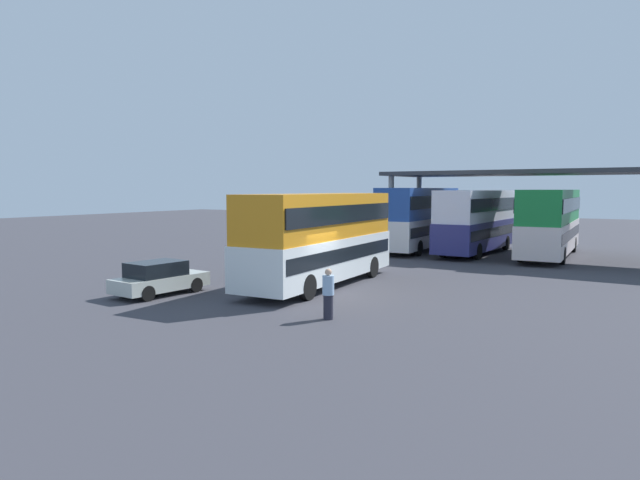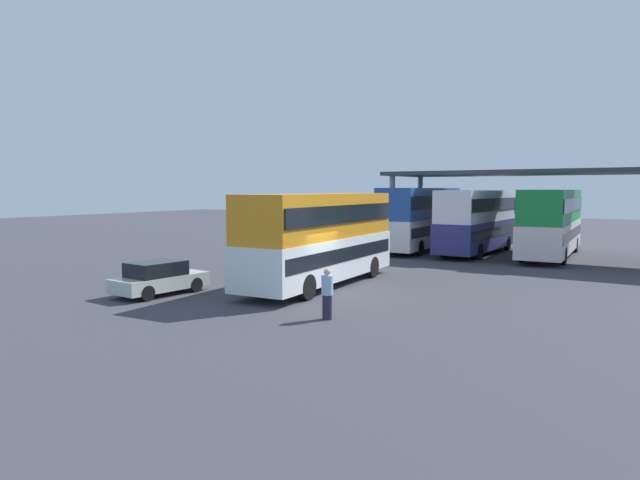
# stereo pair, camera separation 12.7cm
# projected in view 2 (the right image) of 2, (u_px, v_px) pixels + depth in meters

# --- Properties ---
(ground_plane) EXTENTS (140.00, 140.00, 0.00)m
(ground_plane) POSITION_uv_depth(u_px,v_px,m) (325.00, 296.00, 22.18)
(ground_plane) COLOR #3A3A41
(double_decker_main) EXTENTS (2.93, 10.26, 4.02)m
(double_decker_main) POSITION_uv_depth(u_px,v_px,m) (320.00, 235.00, 24.44)
(double_decker_main) COLOR white
(double_decker_main) RESTS_ON ground_plane
(parked_hatchback) EXTENTS (2.01, 3.97, 1.35)m
(parked_hatchback) POSITION_uv_depth(u_px,v_px,m) (159.00, 278.00, 22.39)
(parked_hatchback) COLOR #BAC0B7
(parked_hatchback) RESTS_ON ground_plane
(double_decker_near_canopy) EXTENTS (2.65, 10.74, 4.29)m
(double_decker_near_canopy) POSITION_uv_depth(u_px,v_px,m) (421.00, 216.00, 38.65)
(double_decker_near_canopy) COLOR silver
(double_decker_near_canopy) RESTS_ON ground_plane
(double_decker_mid_row) EXTENTS (2.91, 10.31, 4.14)m
(double_decker_mid_row) POSITION_uv_depth(u_px,v_px,m) (478.00, 219.00, 36.55)
(double_decker_mid_row) COLOR navy
(double_decker_mid_row) RESTS_ON ground_plane
(double_decker_far_right) EXTENTS (2.78, 11.61, 4.18)m
(double_decker_far_right) POSITION_uv_depth(u_px,v_px,m) (552.00, 220.00, 34.80)
(double_decker_far_right) COLOR silver
(double_decker_far_right) RESTS_ON ground_plane
(depot_canopy) EXTENTS (21.20, 6.75, 5.34)m
(depot_canopy) POSITION_uv_depth(u_px,v_px,m) (561.00, 176.00, 33.09)
(depot_canopy) COLOR #33353A
(depot_canopy) RESTS_ON ground_plane
(pedestrian_waiting) EXTENTS (0.38, 0.38, 1.66)m
(pedestrian_waiting) POSITION_uv_depth(u_px,v_px,m) (327.00, 294.00, 18.11)
(pedestrian_waiting) COLOR #262633
(pedestrian_waiting) RESTS_ON ground_plane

